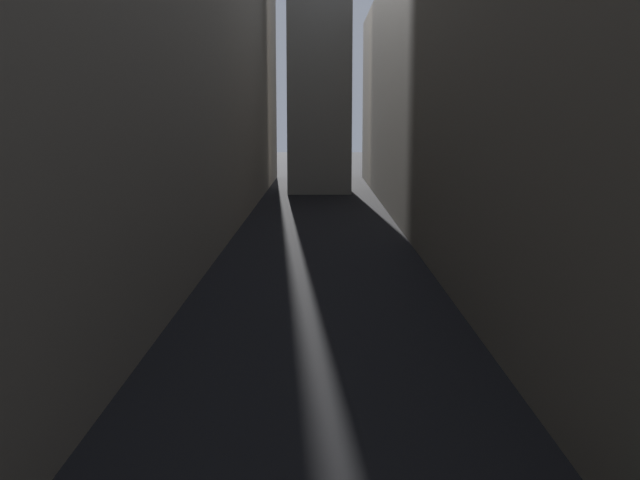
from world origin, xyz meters
TOP-DOWN VIEW (x-y plane):
  - ground_plane at (0.00, 48.00)m, footprint 264.00×264.00m
  - building_block_left at (-13.33, 50.00)m, footprint 15.65×108.00m
  - building_block_right at (10.59, 50.00)m, footprint 10.18×108.00m

SIDE VIEW (x-z plane):
  - ground_plane at x=0.00m, z-range 0.00..0.00m
  - building_block_right at x=10.59m, z-range 0.00..19.29m
  - building_block_left at x=-13.33m, z-range 0.00..24.42m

